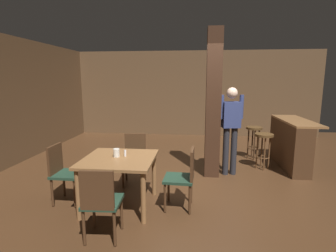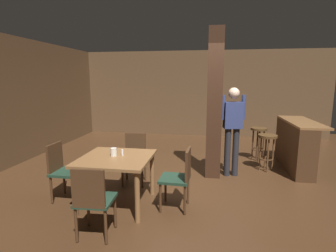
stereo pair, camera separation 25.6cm
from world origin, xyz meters
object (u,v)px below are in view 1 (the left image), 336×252
object	(u,v)px
chair_north	(135,156)
napkin_cup	(116,153)
chair_south	(101,200)
salt_shaker	(125,153)
bar_counter	(289,143)
chair_east	(184,175)
bar_stool_mid	(254,135)
bar_stool_near	(264,142)
dining_table	(119,165)
standing_person	(231,125)
chair_west	(63,170)

from	to	relation	value
chair_north	napkin_cup	bearing A→B (deg)	-94.80
napkin_cup	chair_south	bearing A→B (deg)	-84.64
salt_shaker	bar_counter	xyz separation A→B (m)	(3.05, 2.09, -0.27)
chair_east	bar_stool_mid	world-z (taller)	chair_east
chair_east	bar_stool_near	world-z (taller)	chair_east
dining_table	bar_stool_mid	xyz separation A→B (m)	(2.47, 2.65, -0.05)
chair_south	bar_stool_near	distance (m)	3.76
salt_shaker	standing_person	world-z (taller)	standing_person
chair_west	napkin_cup	world-z (taller)	chair_west
dining_table	salt_shaker	bearing A→B (deg)	50.67
standing_person	napkin_cup	bearing A→B (deg)	-141.01
chair_south	standing_person	xyz separation A→B (m)	(1.74, 2.40, 0.50)
chair_east	salt_shaker	distance (m)	0.92
chair_west	napkin_cup	distance (m)	0.89
napkin_cup	salt_shaker	xyz separation A→B (m)	(0.12, 0.04, -0.01)
napkin_cup	standing_person	size ratio (longest dim) A/B	0.07
chair_east	chair_west	world-z (taller)	same
chair_south	salt_shaker	size ratio (longest dim) A/B	9.46
napkin_cup	standing_person	xyz separation A→B (m)	(1.83, 1.48, 0.20)
chair_south	bar_stool_mid	distance (m)	4.28
bar_stool_near	chair_east	bearing A→B (deg)	-129.56
chair_west	bar_counter	size ratio (longest dim) A/B	0.54
salt_shaker	napkin_cup	bearing A→B (deg)	-161.79
chair_west	salt_shaker	xyz separation A→B (m)	(0.96, 0.05, 0.29)
dining_table	napkin_cup	world-z (taller)	napkin_cup
dining_table	chair_north	bearing A→B (deg)	88.73
bar_counter	salt_shaker	bearing A→B (deg)	-145.65
chair_west	bar_counter	xyz separation A→B (m)	(4.01, 2.14, 0.01)
chair_east	bar_counter	size ratio (longest dim) A/B	0.54
dining_table	salt_shaker	xyz separation A→B (m)	(0.07, 0.09, 0.16)
chair_west	dining_table	bearing A→B (deg)	-2.23
napkin_cup	bar_stool_mid	size ratio (longest dim) A/B	0.16
chair_north	bar_stool_mid	world-z (taller)	chair_north
chair_south	bar_counter	distance (m)	4.34
dining_table	chair_south	distance (m)	0.88
dining_table	napkin_cup	bearing A→B (deg)	138.06
chair_south	bar_stool_near	size ratio (longest dim) A/B	1.18
chair_east	bar_counter	world-z (taller)	bar_counter
salt_shaker	bar_stool_near	size ratio (longest dim) A/B	0.12
chair_south	chair_east	xyz separation A→B (m)	(0.91, 0.90, 0.00)
standing_person	bar_counter	distance (m)	1.57
napkin_cup	bar_stool_near	bearing A→B (deg)	36.32
chair_east	chair_south	bearing A→B (deg)	-135.34
dining_table	bar_counter	bearing A→B (deg)	34.82
chair_south	salt_shaker	bearing A→B (deg)	87.93
chair_north	salt_shaker	xyz separation A→B (m)	(0.05, -0.80, 0.29)
chair_east	salt_shaker	size ratio (longest dim) A/B	9.46
chair_south	chair_west	bearing A→B (deg)	135.57
dining_table	bar_stool_near	xyz separation A→B (m)	(2.53, 1.94, -0.06)
chair_west	bar_stool_mid	distance (m)	4.26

